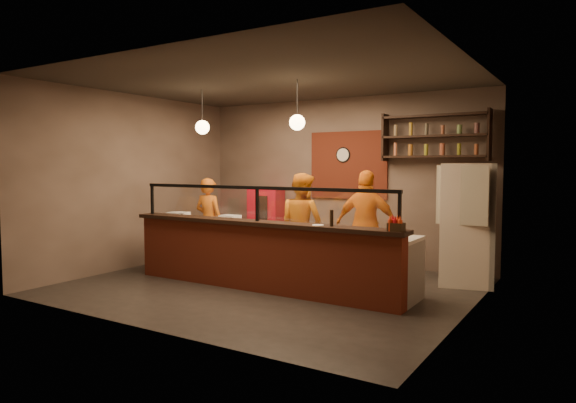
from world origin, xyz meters
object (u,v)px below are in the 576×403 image
Objects in this scene: fridge at (467,224)px; cook_left at (209,221)px; red_cooler at (266,222)px; pizza_dough at (275,228)px; cook_mid at (302,224)px; pepper_mill at (332,218)px; wall_clock at (343,155)px; condiment_caddy at (396,227)px; cook_right at (367,225)px.

cook_left is at bearing 176.43° from fridge.
red_cooler is 3.11× the size of pizza_dough.
cook_mid reaches higher than pepper_mill.
cook_left is 4.72m from fridge.
wall_clock reaches higher than fridge.
cook_left is 3.56× the size of pizza_dough.
wall_clock is at bearing 86.98° from pizza_dough.
fridge reaches higher than cook_left.
red_cooler is 4.49m from condiment_caddy.
red_cooler is (-2.60, 0.85, -0.19)m from cook_right.
wall_clock is 2.13m from red_cooler.
pizza_dough is (-1.12, -1.09, -0.00)m from cook_right.
cook_mid is 0.88m from pizza_dough.
cook_right is 1.64m from pepper_mill.
red_cooler is (-1.60, -0.31, -1.38)m from wall_clock.
cook_left is at bearing -0.69° from cook_right.
cook_mid is at bearing -178.46° from fridge.
wall_clock reaches higher than pepper_mill.
fridge is at bearing -169.02° from cook_right.
cook_mid is 9.05× the size of condiment_caddy.
cook_mid is (2.03, 0.09, 0.06)m from cook_left.
cook_mid is 0.92× the size of fridge.
condiment_caddy is (1.10, -1.66, 0.21)m from cook_right.
pepper_mill is at bearing -135.93° from fridge.
fridge is 4.12m from red_cooler.
cook_left is at bearing 19.05° from cook_mid.
red_cooler is at bearing 161.55° from fridge.
wall_clock is at bearing -78.64° from cook_mid.
wall_clock is 1.33× the size of pepper_mill.
cook_mid is at bearing -179.60° from cook_left.
cook_mid is at bearing -95.03° from wall_clock.
fridge is 1.33× the size of red_cooler.
wall_clock is 0.21× the size of red_cooler.
red_cooler is at bearing -19.51° from cook_mid.
cook_left is at bearing 158.54° from pepper_mill.
cook_left is 1.14× the size of red_cooler.
cook_left is at bearing -127.78° from red_cooler.
cook_mid reaches higher than condiment_caddy.
red_cooler reaches higher than pizza_dough.
cook_left is 2.18m from pizza_dough.
fridge reaches higher than pizza_dough.
red_cooler is (-1.48, 1.07, -0.16)m from cook_mid.
condiment_caddy is at bearing -53.35° from wall_clock.
fridge is 3.05m from pizza_dough.
fridge is at bearing -149.01° from cook_mid.
cook_right is 1.56m from pizza_dough.
pepper_mill is at bearing 156.27° from cook_left.
cook_left is 1.29m from red_cooler.
red_cooler is 2.45m from pizza_dough.
wall_clock is 2.83m from fridge.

